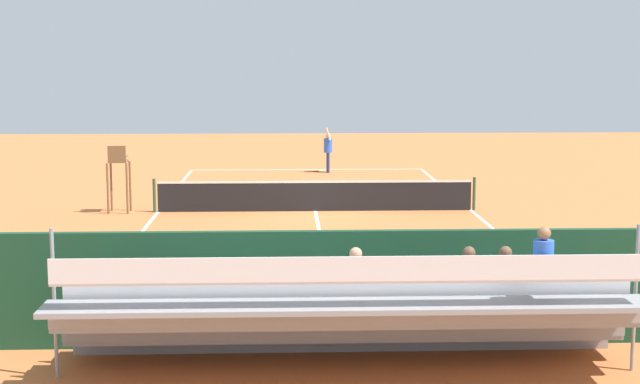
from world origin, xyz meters
The scene contains 12 objects.
ground_plane centered at (0.00, 0.00, 0.00)m, with size 60.00×60.00×0.00m, color #C66B38.
court_line_markings centered at (0.00, -0.04, 0.00)m, with size 10.10×22.20×0.01m.
tennis_net centered at (0.00, 0.00, 0.50)m, with size 10.30×0.10×1.07m.
backdrop_wall centered at (0.00, 14.00, 1.00)m, with size 18.00×0.16×2.00m, color #194228.
bleacher_stand centered at (-0.04, 15.33, 0.93)m, with size 9.06×2.40×2.48m.
umpire_chair centered at (6.20, 0.06, 1.31)m, with size 0.67×0.67×2.14m.
courtside_bench centered at (-2.97, 13.27, 0.56)m, with size 1.80×0.40×0.93m.
equipment_bag centered at (-0.90, 13.40, 0.18)m, with size 0.90×0.36×0.36m, color #334C8C.
tennis_player centered at (-0.87, -9.95, 1.02)m, with size 0.38×0.54×1.93m.
tennis_racket centered at (-0.61, -10.32, 0.01)m, with size 0.58×0.35×0.03m.
tennis_ball_near centered at (0.60, -6.43, 0.03)m, with size 0.07×0.07×0.07m, color #CCDB33.
tennis_ball_far centered at (0.54, -6.86, 0.03)m, with size 0.07×0.07×0.07m, color #CCDB33.
Camera 1 is at (0.97, 29.61, 4.94)m, focal length 52.83 mm.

